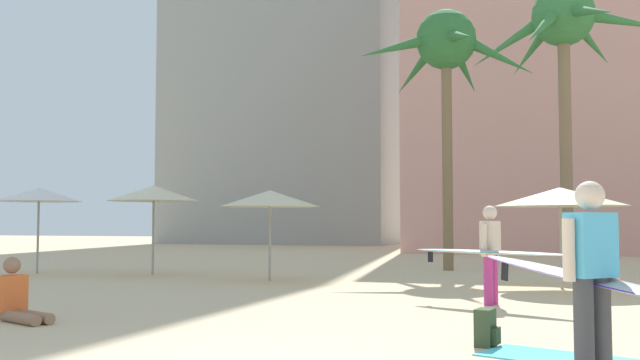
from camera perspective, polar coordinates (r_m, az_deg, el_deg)
name	(u,v)px	position (r m, az deg, el deg)	size (l,w,h in m)	color
hotel_pink	(612,84)	(37.98, 22.09, 7.08)	(18.86, 9.87, 16.29)	#DB9989
palm_tree_far_left	(446,52)	(22.08, 9.95, 9.94)	(4.99, 5.21, 7.73)	brown
palm_tree_left	(564,32)	(24.60, 18.72, 11.05)	(6.24, 5.87, 8.98)	#896B4C
cafe_umbrella_0	(154,193)	(19.79, -13.02, -1.04)	(2.43, 2.43, 2.39)	gray
cafe_umbrella_1	(560,197)	(16.00, 18.47, -1.28)	(2.75, 2.75, 2.13)	gray
cafe_umbrella_2	(270,199)	(17.33, -3.98, -1.48)	(2.41, 2.41, 2.17)	gray
cafe_umbrella_4	(39,195)	(21.31, -21.34, -1.11)	(2.30, 2.30, 2.34)	gray
beach_towel	(577,360)	(7.90, 19.63, -13.25)	(1.89, 0.82, 0.01)	#4CC6D6
backpack	(486,328)	(8.45, 13.01, -11.36)	(0.28, 0.33, 0.42)	#324027
person_far_left	(591,277)	(6.50, 20.64, -7.23)	(2.25, 2.63, 1.73)	#3D3D42
person_mid_left	(18,300)	(11.13, -22.78, -8.73)	(1.08, 0.72, 0.90)	#936B51
person_far_right	(490,251)	(12.49, 13.26, -5.50)	(2.79, 1.52, 1.68)	#B7337F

